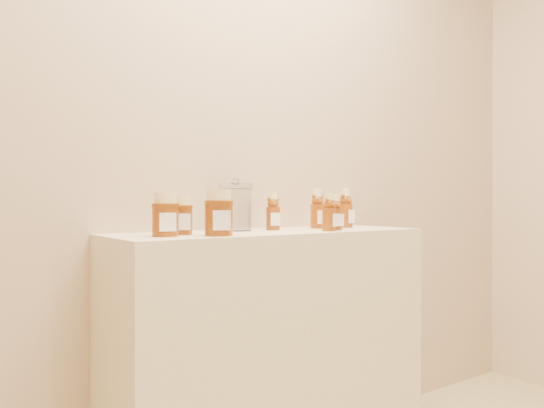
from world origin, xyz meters
TOP-DOWN VIEW (x-y plane):
  - wall_back at (0.00, 1.75)m, footprint 3.50×0.02m
  - display_table at (0.00, 1.55)m, footprint 1.20×0.40m
  - bear_bottle_back_left at (0.05, 1.60)m, footprint 0.07×0.07m
  - bear_bottle_back_mid at (0.26, 1.60)m, footprint 0.07×0.07m
  - bear_bottle_back_right at (0.40, 1.58)m, footprint 0.07×0.07m
  - bear_bottle_front_left at (0.17, 1.43)m, footprint 0.07×0.07m
  - bear_bottle_front_right at (0.23, 1.46)m, footprint 0.05×0.05m
  - honey_jar_left at (-0.44, 1.51)m, footprint 0.11×0.11m
  - honey_jar_back at (-0.36, 1.56)m, footprint 0.10×0.10m
  - honey_jar_front at (-0.29, 1.44)m, footprint 0.12×0.12m
  - glass_canister at (-0.09, 1.65)m, footprint 0.14×0.14m

SIDE VIEW (x-z plane):
  - display_table at x=0.00m, z-range 0.00..0.90m
  - honey_jar_back at x=-0.36m, z-range 0.90..1.03m
  - honey_jar_left at x=-0.44m, z-range 0.90..1.04m
  - honey_jar_front at x=-0.29m, z-range 0.90..1.05m
  - bear_bottle_front_right at x=0.23m, z-range 0.90..1.05m
  - bear_bottle_front_left at x=0.17m, z-range 0.90..1.06m
  - bear_bottle_back_left at x=0.05m, z-range 0.90..1.07m
  - bear_bottle_back_mid at x=0.26m, z-range 0.90..1.08m
  - bear_bottle_back_right at x=0.40m, z-range 0.90..1.09m
  - glass_canister at x=-0.09m, z-range 0.90..1.09m
  - wall_back at x=0.00m, z-range 0.00..2.70m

